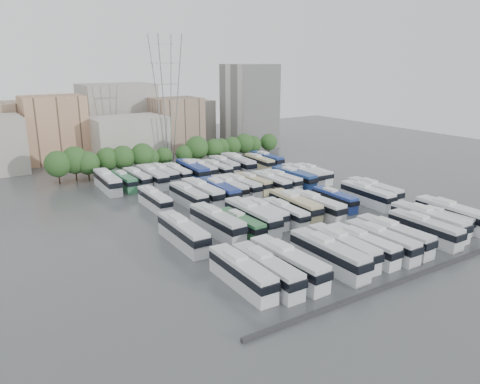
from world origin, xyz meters
TOP-DOWN VIEW (x-y plane):
  - ground at (0.00, 0.00)m, footprint 220.00×220.00m
  - parapet at (0.00, -33.00)m, footprint 56.00×0.50m
  - tree_line at (-2.74, 42.11)m, footprint 65.43×7.60m
  - city_buildings at (-7.46, 71.86)m, footprint 102.00×35.00m
  - apartment_tower at (34.00, 58.00)m, footprint 14.00×14.00m
  - electricity_pylon at (2.00, 50.00)m, footprint 9.00×6.91m
  - bus_r0_s0 at (-21.33, -22.77)m, footprint 3.04×12.73m
  - bus_r0_s1 at (-18.28, -23.81)m, footprint 2.93×12.85m
  - bus_r0_s2 at (-14.78, -23.81)m, footprint 3.31×13.47m
  - bus_r0_s4 at (-8.37, -24.60)m, footprint 2.94×13.43m
  - bus_r0_s5 at (-4.83, -23.71)m, footprint 3.33×12.93m
  - bus_r0_s6 at (-1.61, -24.43)m, footprint 2.90×12.25m
  - bus_r0_s7 at (1.68, -25.02)m, footprint 2.75×12.56m
  - bus_r0_s8 at (4.93, -24.64)m, footprint 3.14×12.97m
  - bus_r0_s10 at (11.51, -25.23)m, footprint 2.79×12.53m
  - bus_r0_s11 at (14.82, -23.55)m, footprint 2.98×13.56m
  - bus_r0_s12 at (18.26, -23.38)m, footprint 2.94×11.05m
  - bus_r0_s13 at (21.32, -23.35)m, footprint 3.41×13.43m
  - bus_r1_s0 at (-21.49, -6.33)m, footprint 3.13×13.35m
  - bus_r1_s2 at (-14.82, -5.27)m, footprint 3.29×13.44m
  - bus_r1_s3 at (-11.42, -7.23)m, footprint 2.72×11.18m
  - bus_r1_s4 at (-8.27, -5.87)m, footprint 3.05×13.57m
  - bus_r1_s5 at (-4.89, -4.67)m, footprint 2.61×11.58m
  - bus_r1_s6 at (-1.76, -6.59)m, footprint 2.77×11.28m
  - bus_r1_s7 at (1.76, -4.96)m, footprint 3.50×13.23m
  - bus_r1_s8 at (4.97, -7.00)m, footprint 3.19×13.04m
  - bus_r1_s10 at (11.59, -4.99)m, footprint 2.76×10.97m
  - bus_r1_s12 at (18.26, -7.11)m, footprint 3.33×12.77m
  - bus_r1_s13 at (21.41, -6.04)m, footprint 3.16×12.98m
  - bus_r2_s1 at (-18.00, 13.07)m, footprint 2.74×11.80m
  - bus_r2_s3 at (-11.58, 11.54)m, footprint 2.70×12.27m
  - bus_r2_s4 at (-8.28, 11.81)m, footprint 3.00×13.23m
  - bus_r2_s5 at (-4.89, 10.97)m, footprint 3.20×13.15m
  - bus_r2_s6 at (-1.57, 12.47)m, footprint 2.96×11.99m
  - bus_r2_s7 at (1.45, 12.59)m, footprint 2.97×11.91m
  - bus_r2_s8 at (4.95, 13.27)m, footprint 2.82×11.24m
  - bus_r2_s9 at (8.16, 11.12)m, footprint 2.72×11.97m
  - bus_r2_s10 at (11.45, 11.64)m, footprint 2.98×11.73m
  - bus_r2_s11 at (14.87, 11.53)m, footprint 3.33×12.76m
  - bus_r2_s12 at (18.13, 12.48)m, footprint 2.77×12.56m
  - bus_r2_s13 at (21.54, 12.57)m, footprint 2.86×11.61m
  - bus_r3_s0 at (-21.60, 30.58)m, footprint 3.40×13.33m
  - bus_r3_s1 at (-18.07, 30.24)m, footprint 2.62×11.38m
  - bus_r3_s2 at (-14.77, 30.75)m, footprint 2.83×11.73m
  - bus_r3_s3 at (-11.70, 29.42)m, footprint 2.89×13.16m
  - bus_r3_s4 at (-8.39, 30.92)m, footprint 2.99×12.22m
  - bus_r3_s5 at (-5.00, 30.46)m, footprint 2.54×11.45m
  - bus_r3_s6 at (-1.47, 29.49)m, footprint 3.65×13.73m
  - bus_r3_s7 at (1.49, 30.44)m, footprint 2.65×12.00m
  - bus_r3_s8 at (4.85, 29.05)m, footprint 2.89×11.47m
  - bus_r3_s9 at (8.15, 30.91)m, footprint 3.23×12.35m
  - bus_r3_s10 at (11.67, 29.95)m, footprint 3.69×13.83m
  - bus_r3_s12 at (18.21, 29.83)m, footprint 2.77×11.27m
  - bus_r3_s13 at (21.24, 30.78)m, footprint 2.94×11.96m

SIDE VIEW (x-z plane):
  - ground at x=0.00m, z-range 0.00..0.00m
  - parapet at x=0.00m, z-range 0.00..0.50m
  - bus_r1_s10 at x=11.59m, z-range -0.03..3.39m
  - bus_r0_s12 at x=18.26m, z-range -0.03..3.40m
  - bus_r1_s3 at x=-11.42m, z-range -0.03..3.46m
  - bus_r2_s8 at x=4.95m, z-range -0.03..3.47m
  - bus_r3_s12 at x=18.21m, z-range -0.03..3.48m
  - bus_r1_s6 at x=-1.76m, z-range -0.03..3.49m
  - bus_r3_s1 at x=-18.07m, z-range -0.03..3.53m
  - bus_r3_s8 at x=4.85m, z-range -0.03..3.54m
  - bus_r3_s5 at x=-5.00m, z-range -0.03..3.56m
  - bus_r2_s13 at x=21.54m, z-range -0.03..3.59m
  - bus_r1_s5 at x=-4.89m, z-range -0.03..3.59m
  - bus_r2_s10 at x=11.45m, z-range -0.03..3.62m
  - bus_r3_s2 at x=-14.77m, z-range -0.03..3.63m
  - bus_r2_s1 at x=-18.00m, z-range -0.03..3.66m
  - bus_r2_s7 at x=1.45m, z-range -0.03..3.68m
  - bus_r3_s13 at x=21.24m, z-range -0.03..3.70m
  - bus_r2_s6 at x=-1.57m, z-range -0.03..3.70m
  - bus_r2_s9 at x=8.16m, z-range -0.03..3.71m
  - bus_r3_s7 at x=1.49m, z-range -0.03..3.73m
  - bus_r3_s4 at x=-8.39m, z-range -0.03..3.78m
  - bus_r0_s6 at x=-1.61m, z-range -0.03..3.79m
  - bus_r3_s9 at x=8.15m, z-range -0.03..3.81m
  - bus_r2_s3 at x=-11.58m, z-range -0.03..3.81m
  - bus_r0_s10 at x=11.51m, z-range -0.04..3.89m
  - bus_r2_s12 at x=18.13m, z-range -0.04..3.90m
  - bus_r0_s7 at x=1.68m, z-range -0.04..3.90m
  - bus_r2_s11 at x=14.87m, z-range -0.04..3.93m
  - bus_r1_s12 at x=18.26m, z-range -0.04..3.94m
  - bus_r0_s0 at x=-21.33m, z-range -0.04..3.94m
  - bus_r0_s5 at x=-4.83m, z-range -0.04..3.99m
  - bus_r0_s1 at x=-18.28m, z-range -0.04..3.99m
  - bus_r0_s8 at x=4.93m, z-range -0.04..4.01m
  - bus_r1_s13 at x=21.41m, z-range -0.04..4.01m
  - bus_r1_s8 at x=4.97m, z-range -0.04..4.03m
  - bus_r2_s5 at x=-4.89m, z-range -0.04..4.07m
  - bus_r1_s7 at x=1.76m, z-range -0.04..4.07m
  - bus_r3_s3 at x=-11.70m, z-range -0.04..4.09m
  - bus_r2_s4 at x=-8.28m, z-range -0.04..4.11m
  - bus_r3_s0 at x=-21.60m, z-range -0.04..4.11m
  - bus_r1_s0 at x=-21.49m, z-range -0.04..4.13m
  - bus_r0_s13 at x=21.32m, z-range -0.04..4.14m
  - bus_r1_s2 at x=-14.82m, z-range -0.04..4.15m
  - bus_r0_s2 at x=-14.78m, z-range -0.04..4.16m
  - bus_r0_s4 at x=-8.37m, z-range -0.04..4.17m
  - bus_r1_s4 at x=-8.27m, z-range -0.04..4.21m
  - bus_r0_s11 at x=14.82m, z-range -0.04..4.22m
  - bus_r3_s6 at x=-1.47m, z-range -0.04..4.23m
  - bus_r3_s10 at x=11.67m, z-range -0.04..4.26m
  - tree_line at x=-2.74m, z-range 0.24..8.38m
  - city_buildings at x=-7.46m, z-range -2.13..17.87m
  - apartment_tower at x=34.00m, z-range 0.00..26.00m
  - electricity_pylon at x=2.00m, z-range 1.75..35.57m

